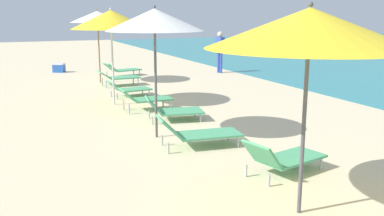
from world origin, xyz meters
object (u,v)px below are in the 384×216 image
at_px(person_walking_near, 220,48).
at_px(lounger_third_shoreside, 173,110).
at_px(umbrella_fourth, 111,20).
at_px(lounger_second_shoreside, 283,157).
at_px(lounger_farthest_shoreside, 122,69).
at_px(umbrella_second, 309,28).
at_px(lounger_fourth_inland, 145,98).
at_px(lounger_farthest_inland, 118,77).
at_px(lounger_fourth_shoreside, 129,89).
at_px(umbrella_farthest, 97,17).
at_px(lounger_third_inland, 197,132).
at_px(umbrella_third, 155,20).
at_px(cooler_box, 59,68).

bearing_deg(person_walking_near, lounger_third_shoreside, 43.68).
bearing_deg(person_walking_near, umbrella_fourth, 27.83).
height_order(lounger_second_shoreside, lounger_farthest_shoreside, lounger_second_shoreside).
height_order(umbrella_second, person_walking_near, umbrella_second).
distance_m(lounger_fourth_inland, lounger_farthest_inland, 4.06).
xyz_separation_m(lounger_fourth_shoreside, person_walking_near, (4.90, 3.66, 0.81)).
distance_m(lounger_fourth_shoreside, umbrella_farthest, 3.67).
height_order(umbrella_second, lounger_farthest_inland, umbrella_second).
distance_m(lounger_third_inland, lounger_fourth_inland, 3.37).
bearing_deg(lounger_fourth_shoreside, lounger_third_inland, -99.24).
height_order(lounger_second_shoreside, umbrella_third, umbrella_third).
distance_m(umbrella_second, umbrella_farthest, 11.41).
xyz_separation_m(umbrella_second, umbrella_third, (-0.58, 3.92, 0.04)).
relative_size(umbrella_farthest, lounger_farthest_shoreside, 1.69).
xyz_separation_m(lounger_third_inland, person_walking_near, (5.01, 9.04, 0.77)).
relative_size(lounger_third_inland, umbrella_farthest, 0.63).
height_order(umbrella_third, umbrella_farthest, umbrella_third).
relative_size(lounger_second_shoreside, lounger_farthest_shoreside, 0.96).
xyz_separation_m(lounger_second_shoreside, lounger_farthest_shoreside, (0.30, 11.45, 0.01)).
bearing_deg(umbrella_third, lounger_fourth_inland, 78.32).
relative_size(lounger_third_shoreside, cooler_box, 2.54).
height_order(umbrella_second, umbrella_third, umbrella_third).
xyz_separation_m(umbrella_third, person_walking_near, (5.51, 8.14, -1.28)).
distance_m(lounger_second_shoreside, umbrella_third, 3.59).
xyz_separation_m(umbrella_fourth, cooler_box, (-0.63, 7.48, -2.10)).
bearing_deg(cooler_box, lounger_third_shoreside, -81.27).
bearing_deg(lounger_third_inland, lounger_third_shoreside, 88.93).
bearing_deg(lounger_fourth_shoreside, cooler_box, 93.52).
distance_m(lounger_third_inland, umbrella_fourth, 4.84).
bearing_deg(lounger_third_inland, lounger_fourth_inland, 96.74).
xyz_separation_m(lounger_second_shoreside, person_walking_near, (4.34, 10.84, 0.78)).
distance_m(umbrella_third, umbrella_farthest, 7.50).
height_order(lounger_farthest_shoreside, cooler_box, lounger_farthest_shoreside).
relative_size(lounger_second_shoreside, lounger_farthest_inland, 1.03).
distance_m(lounger_third_shoreside, lounger_third_inland, 2.11).
relative_size(umbrella_third, umbrella_farthest, 1.00).
bearing_deg(lounger_third_inland, umbrella_third, 125.70).
bearing_deg(lounger_third_shoreside, lounger_farthest_inland, 100.86).
relative_size(lounger_third_inland, umbrella_fourth, 0.62).
bearing_deg(lounger_fourth_inland, cooler_box, 96.75).
xyz_separation_m(lounger_fourth_inland, umbrella_farthest, (-0.15, 5.02, 2.01)).
distance_m(lounger_third_inland, person_walking_near, 10.37).
xyz_separation_m(umbrella_fourth, lounger_fourth_shoreside, (0.68, 1.02, -2.05)).
bearing_deg(lounger_third_shoreside, lounger_fourth_inland, 113.27).
bearing_deg(lounger_fourth_shoreside, lounger_third_shoreside, -94.92).
xyz_separation_m(umbrella_third, lounger_third_inland, (0.50, -0.91, -2.05)).
height_order(umbrella_third, cooler_box, umbrella_third).
relative_size(umbrella_third, lounger_third_inland, 1.61).
bearing_deg(umbrella_third, person_walking_near, 55.90).
relative_size(lounger_third_inland, person_walking_near, 0.94).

